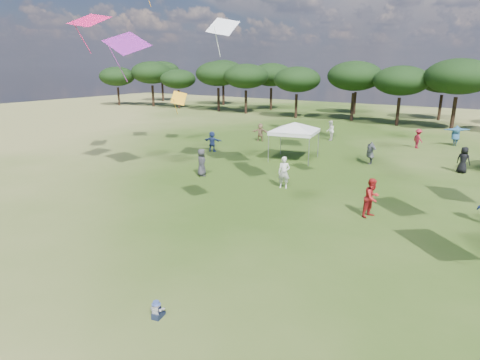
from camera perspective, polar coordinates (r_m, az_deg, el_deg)
name	(u,v)px	position (r m, az deg, el deg)	size (l,w,h in m)	color
ground	(80,350)	(11.61, -21.79, -21.55)	(140.00, 140.00, 0.00)	#334E17
tree_line	(453,78)	(52.57, 28.05, 12.67)	(108.78, 17.63, 7.77)	black
tent_left	(295,124)	(30.01, 7.79, 7.92)	(6.32, 6.32, 3.12)	gray
toddler	(157,310)	(12.05, -11.71, -17.71)	(0.40, 0.43, 0.55)	#151D30
festival_crowd	(387,153)	(30.25, 20.23, 3.65)	(28.33, 22.73, 1.91)	beige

